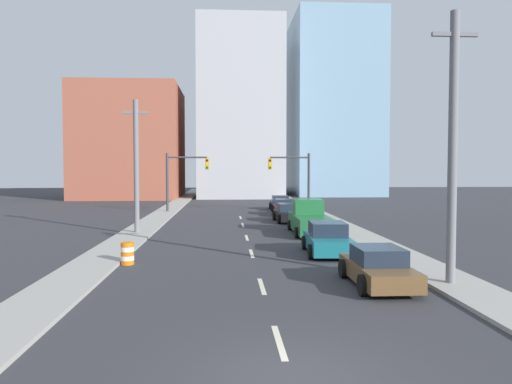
{
  "coord_description": "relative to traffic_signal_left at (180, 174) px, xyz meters",
  "views": [
    {
      "loc": [
        -1.26,
        -9.57,
        4.1
      ],
      "look_at": [
        1.25,
        31.16,
        2.2
      ],
      "focal_mm": 35.0,
      "sensor_mm": 36.0,
      "label": 1
    }
  ],
  "objects": [
    {
      "name": "sedan_maroon",
      "position": [
        9.45,
        -3.1,
        -2.96
      ],
      "size": [
        2.14,
        4.83,
        1.43
      ],
      "rotation": [
        0.0,
        0.0,
        -0.04
      ],
      "color": "maroon",
      "rests_on": "ground"
    },
    {
      "name": "building_glass_right",
      "position": [
        21.29,
        33.39,
        10.15
      ],
      "size": [
        13.0,
        20.0,
        27.52
      ],
      "color": "#7A9EB7",
      "rests_on": "ground"
    },
    {
      "name": "building_brick_left",
      "position": [
        -9.19,
        25.39,
        4.18
      ],
      "size": [
        14.0,
        16.0,
        15.58
      ],
      "color": "#9E513D",
      "rests_on": "ground"
    },
    {
      "name": "sedan_navy",
      "position": [
        9.72,
        2.62,
        -2.96
      ],
      "size": [
        2.12,
        4.5,
        1.42
      ],
      "rotation": [
        0.0,
        0.0,
        -0.02
      ],
      "color": "#141E47",
      "rests_on": "ground"
    },
    {
      "name": "lane_stripe_at_2m",
      "position": [
        5.49,
        -35.41,
        -3.61
      ],
      "size": [
        0.16,
        2.4,
        0.01
      ],
      "primitive_type": "cube",
      "color": "beige",
      "rests_on": "ground"
    },
    {
      "name": "traffic_signal_left",
      "position": [
        0.0,
        0.0,
        0.0
      ],
      "size": [
        4.0,
        0.35,
        5.58
      ],
      "color": "#38383D",
      "rests_on": "ground"
    },
    {
      "name": "lane_stripe_at_14m",
      "position": [
        5.49,
        -23.06,
        -3.61
      ],
      "size": [
        0.16,
        2.4,
        0.01
      ],
      "primitive_type": "cube",
      "color": "beige",
      "rests_on": "ground"
    },
    {
      "name": "sidewalk_left",
      "position": [
        -1.34,
        7.64,
        -3.55
      ],
      "size": [
        2.15,
        90.09,
        0.14
      ],
      "color": "#9E9B93",
      "rests_on": "ground"
    },
    {
      "name": "sedan_brown",
      "position": [
        9.56,
        -29.97,
        -2.98
      ],
      "size": [
        2.06,
        4.33,
        1.37
      ],
      "rotation": [
        0.0,
        0.0,
        0.0
      ],
      "color": "brown",
      "rests_on": "ground"
    },
    {
      "name": "pickup_truck_green",
      "position": [
        9.56,
        -15.71,
        -2.75
      ],
      "size": [
        2.43,
        6.22,
        2.14
      ],
      "rotation": [
        0.0,
        0.0,
        -0.01
      ],
      "color": "#1E6033",
      "rests_on": "ground"
    },
    {
      "name": "sidewalk_right",
      "position": [
        12.33,
        7.64,
        -3.55
      ],
      "size": [
        2.15,
        90.09,
        0.14
      ],
      "color": "#9E9B93",
      "rests_on": "ground"
    },
    {
      "name": "lane_stripe_at_32m",
      "position": [
        5.49,
        -5.14,
        -3.61
      ],
      "size": [
        0.16,
        2.4,
        0.01
      ],
      "primitive_type": "cube",
      "color": "beige",
      "rests_on": "ground"
    },
    {
      "name": "sedan_black",
      "position": [
        9.15,
        -8.79,
        -2.95
      ],
      "size": [
        2.3,
        4.5,
        1.43
      ],
      "rotation": [
        0.0,
        0.0,
        0.04
      ],
      "color": "black",
      "rests_on": "ground"
    },
    {
      "name": "utility_pole_left_mid",
      "position": [
        -1.31,
        -15.5,
        0.7
      ],
      "size": [
        1.6,
        0.32,
        8.38
      ],
      "color": "slate",
      "rests_on": "ground"
    },
    {
      "name": "traffic_barrel",
      "position": [
        0.03,
        -25.49,
        -3.14
      ],
      "size": [
        0.56,
        0.56,
        0.95
      ],
      "color": "orange",
      "rests_on": "ground"
    },
    {
      "name": "lane_stripe_at_20m",
      "position": [
        5.49,
        -17.52,
        -3.61
      ],
      "size": [
        0.16,
        2.4,
        0.01
      ],
      "primitive_type": "cube",
      "color": "beige",
      "rests_on": "ground"
    },
    {
      "name": "traffic_signal_right",
      "position": [
        10.98,
        0.0,
        0.0
      ],
      "size": [
        4.0,
        0.35,
        5.58
      ],
      "color": "#38383D",
      "rests_on": "ground"
    },
    {
      "name": "building_office_center",
      "position": [
        6.38,
        29.39,
        8.85
      ],
      "size": [
        12.0,
        20.0,
        24.92
      ],
      "color": "#A8A8AD",
      "rests_on": "ground"
    },
    {
      "name": "lane_stripe_at_27m",
      "position": [
        5.49,
        -10.82,
        -3.61
      ],
      "size": [
        0.16,
        2.4,
        0.01
      ],
      "primitive_type": "cube",
      "color": "beige",
      "rests_on": "ground"
    },
    {
      "name": "sedan_teal",
      "position": [
        9.13,
        -23.42,
        -2.91
      ],
      "size": [
        2.34,
        4.56,
        1.54
      ],
      "rotation": [
        0.0,
        0.0,
        -0.05
      ],
      "color": "#196B75",
      "rests_on": "ground"
    },
    {
      "name": "lane_stripe_at_8m",
      "position": [
        5.49,
        -29.8,
        -3.61
      ],
      "size": [
        0.16,
        2.4,
        0.01
      ],
      "primitive_type": "cube",
      "color": "beige",
      "rests_on": "ground"
    },
    {
      "name": "utility_pole_right_near",
      "position": [
        12.07,
        -30.2,
        1.25
      ],
      "size": [
        1.6,
        0.32,
        9.49
      ],
      "color": "slate",
      "rests_on": "ground"
    },
    {
      "name": "ground_plane",
      "position": [
        5.49,
        -37.41,
        -3.61
      ],
      "size": [
        200.0,
        200.0,
        0.0
      ],
      "primitive_type": "plane",
      "color": "#333338"
    }
  ]
}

